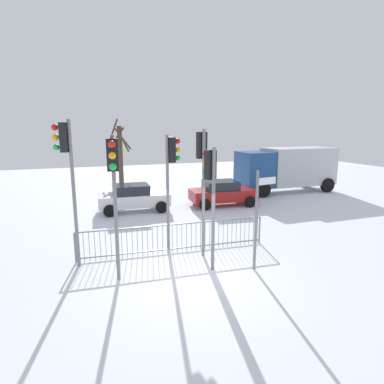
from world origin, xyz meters
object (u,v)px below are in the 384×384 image
traffic_light_mid_right (114,176)px  traffic_light_foreground_left (202,164)px  traffic_light_mid_left (171,166)px  car_white_mid (133,197)px  delivery_truck (287,167)px  traffic_light_foreground_right (211,181)px  direction_sign_post (258,215)px  traffic_light_rear_left (67,161)px  car_red_far (222,193)px  bare_tree_left (120,154)px

traffic_light_mid_right → traffic_light_foreground_left: size_ratio=0.97×
traffic_light_foreground_left → traffic_light_mid_left: (-0.85, 0.89, -0.14)m
car_white_mid → delivery_truck: delivery_truck is taller
traffic_light_foreground_left → traffic_light_foreground_right: 1.27m
direction_sign_post → traffic_light_rear_left: bearing=148.2°
traffic_light_foreground_left → car_red_far: size_ratio=1.14×
traffic_light_mid_right → car_red_far: size_ratio=1.10×
bare_tree_left → traffic_light_mid_left: bearing=-89.0°
traffic_light_rear_left → delivery_truck: 16.60m
traffic_light_mid_right → traffic_light_foreground_left: (3.08, 1.13, 0.11)m
traffic_light_rear_left → traffic_light_foreground_left: 4.36m
traffic_light_foreground_left → traffic_light_mid_right: bearing=-165.2°
direction_sign_post → car_red_far: bearing=62.0°
traffic_light_mid_left → traffic_light_mid_right: bearing=-55.8°
car_red_far → car_white_mid: 5.17m
traffic_light_rear_left → traffic_light_mid_left: size_ratio=1.11×
traffic_light_rear_left → traffic_light_mid_right: traffic_light_rear_left is taller
car_white_mid → traffic_light_rear_left: bearing=-112.4°
traffic_light_foreground_right → car_red_far: (3.99, 7.71, -2.12)m
traffic_light_rear_left → car_red_far: size_ratio=1.21×
traffic_light_foreground_left → traffic_light_foreground_right: size_ratio=1.13×
bare_tree_left → traffic_light_mid_right: bearing=-97.6°
traffic_light_rear_left → car_red_far: traffic_light_rear_left is taller
traffic_light_foreground_right → car_red_far: size_ratio=1.00×
traffic_light_mid_left → car_white_mid: bearing=176.6°
car_red_far → traffic_light_foreground_left: bearing=-115.6°
traffic_light_mid_left → car_white_mid: (-0.48, 6.06, -2.37)m
bare_tree_left → car_white_mid: bearing=-92.0°
traffic_light_foreground_right → traffic_light_mid_left: traffic_light_mid_left is taller
traffic_light_foreground_right → car_white_mid: (-1.16, 8.15, -2.12)m
traffic_light_rear_left → bare_tree_left: (3.26, 13.57, -0.94)m
car_white_mid → car_red_far: bearing=-2.5°
delivery_truck → traffic_light_mid_left: bearing=36.3°
direction_sign_post → car_white_mid: 9.12m
delivery_truck → car_white_mid: bearing=9.3°
traffic_light_rear_left → traffic_light_mid_right: bearing=-130.6°
traffic_light_mid_right → traffic_light_foreground_right: traffic_light_mid_right is taller
car_red_far → bare_tree_left: bare_tree_left is taller
car_red_far → car_white_mid: bearing=180.0°
bare_tree_left → direction_sign_post: bearing=-81.7°
traffic_light_foreground_right → direction_sign_post: 1.85m
traffic_light_foreground_left → direction_sign_post: (1.22, -1.75, -1.48)m
traffic_light_rear_left → car_red_far: 10.54m
traffic_light_mid_left → car_red_far: size_ratio=1.09×
traffic_light_foreground_right → traffic_light_rear_left: bearing=141.5°
traffic_light_rear_left → traffic_light_mid_left: bearing=-71.9°
traffic_light_foreground_left → direction_sign_post: 2.59m
traffic_light_mid_left → car_white_mid: size_ratio=1.11×
delivery_truck → car_red_far: bearing=20.6°
direction_sign_post → delivery_truck: bearing=40.1°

